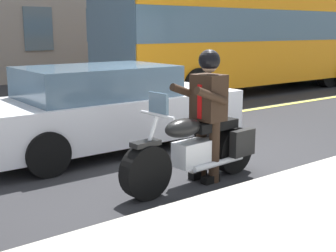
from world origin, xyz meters
TOP-DOWN VIEW (x-y plane):
  - ground_plane at (0.00, 0.00)m, footprint 80.00×80.00m
  - lane_center_stripe at (0.00, -2.00)m, footprint 60.00×0.16m
  - motorcycle_main at (0.85, 1.34)m, footprint 2.22×0.69m
  - rider_main at (0.66, 1.33)m, footprint 0.65×0.58m
  - bus_far at (-6.75, -4.55)m, footprint 11.05×2.70m
  - car_dark at (0.92, -0.94)m, footprint 4.60×1.92m

SIDE VIEW (x-z plane):
  - ground_plane at x=0.00m, z-range 0.00..0.00m
  - lane_center_stripe at x=0.00m, z-range 0.00..0.01m
  - motorcycle_main at x=0.85m, z-range -0.18..1.08m
  - car_dark at x=0.92m, z-range -0.01..1.39m
  - rider_main at x=0.66m, z-range 0.17..1.91m
  - bus_far at x=-6.75m, z-range 0.22..3.52m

